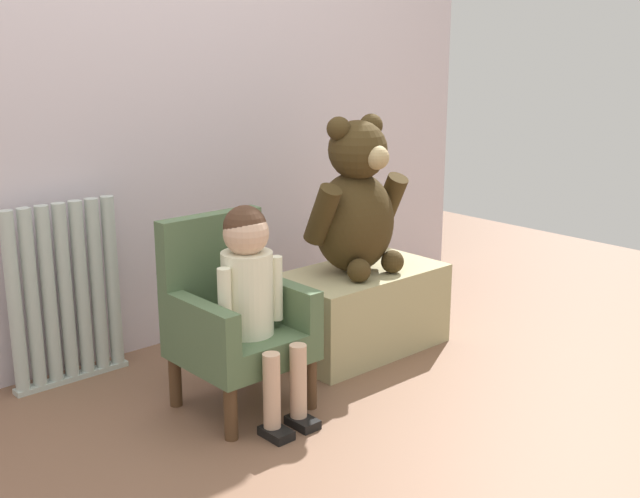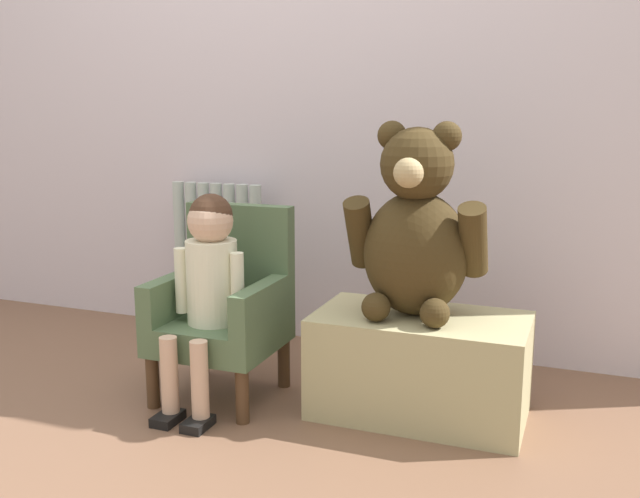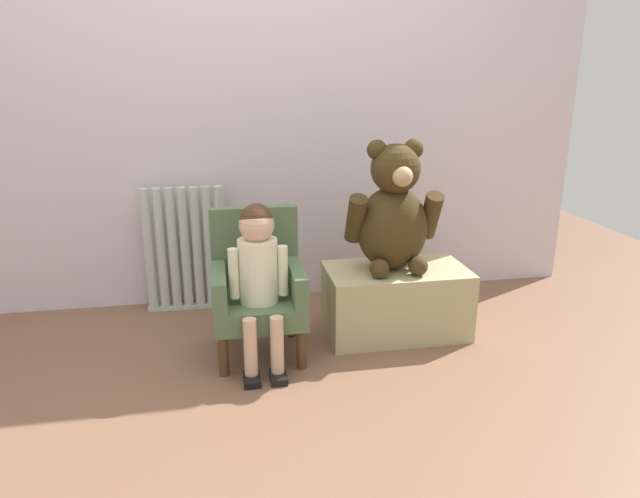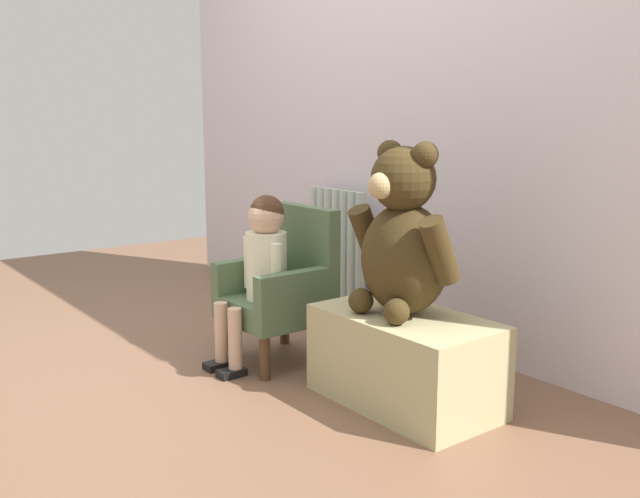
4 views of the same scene
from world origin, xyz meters
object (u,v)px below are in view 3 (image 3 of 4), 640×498
child_armchair (257,287)px  large_teddy_bear (393,214)px  low_bench (396,301)px  radiator (185,250)px  child_figure (258,263)px

child_armchair → large_teddy_bear: bearing=6.1°
low_bench → large_teddy_bear: size_ratio=1.10×
radiator → large_teddy_bear: 1.13m
child_figure → child_armchair: bearing=90.0°
radiator → child_armchair: 0.65m
radiator → child_armchair: bearing=-58.7°
large_teddy_bear → child_figure: bearing=-164.6°
child_armchair → low_bench: child_armchair is taller
radiator → child_figure: bearing=-63.0°
low_bench → radiator: bearing=154.0°
child_figure → large_teddy_bear: 0.69m
radiator → child_armchair: size_ratio=1.03×
low_bench → large_teddy_bear: large_teddy_bear is taller
radiator → child_figure: (0.34, -0.67, 0.13)m
child_armchair → low_bench: 0.69m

